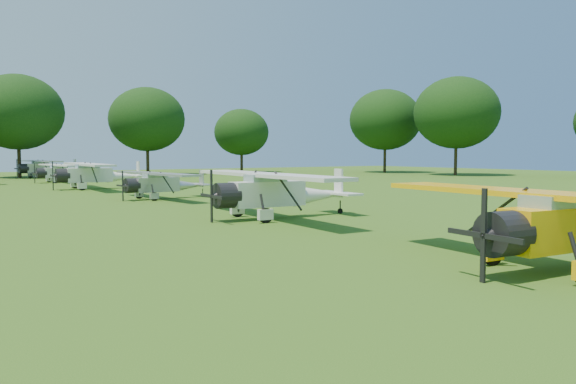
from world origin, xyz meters
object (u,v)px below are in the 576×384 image
aircraft_3 (278,189)px  aircraft_5 (96,173)px  aircraft_4 (163,182)px  aircraft_2 (571,220)px  aircraft_6 (65,171)px  aircraft_7 (46,167)px

aircraft_3 → aircraft_5: size_ratio=0.98×
aircraft_4 → aircraft_2: bearing=-94.1°
aircraft_4 → aircraft_6: 25.81m
aircraft_3 → aircraft_6: aircraft_3 is taller
aircraft_3 → aircraft_7: aircraft_7 is taller
aircraft_6 → aircraft_7: 13.19m
aircraft_4 → aircraft_7: size_ratio=0.83×
aircraft_3 → aircraft_6: bearing=94.0°
aircraft_6 → aircraft_7: aircraft_7 is taller
aircraft_2 → aircraft_7: (-0.84, 66.83, 0.05)m
aircraft_3 → aircraft_7: size_ratio=0.99×
aircraft_5 → aircraft_6: 12.74m
aircraft_7 → aircraft_6: bearing=-99.6°
aircraft_5 → aircraft_3: bearing=-85.6°
aircraft_6 → aircraft_3: bearing=-92.5°
aircraft_2 → aircraft_3: aircraft_3 is taller
aircraft_5 → aircraft_7: size_ratio=1.01×
aircraft_2 → aircraft_7: bearing=95.4°
aircraft_2 → aircraft_5: (-1.55, 40.91, 0.08)m
aircraft_4 → aircraft_7: aircraft_7 is taller
aircraft_5 → aircraft_2: bearing=-86.4°
aircraft_2 → aircraft_4: size_ratio=1.16×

